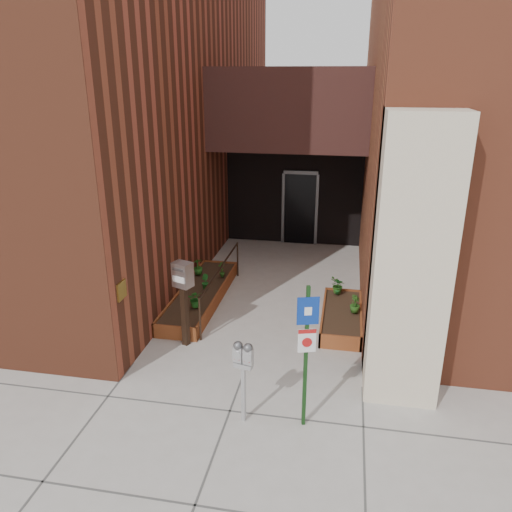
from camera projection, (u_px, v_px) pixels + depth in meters
The scene contains 15 objects.
ground at pixel (243, 375), 8.53m from camera, with size 80.00×80.00×0.00m, color #9E9991.
architecture at pixel (289, 68), 13.21m from camera, with size 20.00×14.60×10.00m.
planter_left at pixel (201, 296), 11.24m from camera, with size 0.90×3.60×0.30m.
planter_right at pixel (341, 317), 10.24m from camera, with size 0.80×2.20×0.30m.
handrail at pixel (221, 273), 10.90m from camera, with size 0.04×3.34×0.90m.
parking_meter at pixel (243, 361), 7.06m from camera, with size 0.30×0.17×1.31m.
sign_post at pixel (307, 343), 6.85m from camera, with size 0.29×0.11×2.21m.
payment_dropbox at pixel (183, 286), 9.07m from camera, with size 0.40×0.34×1.66m.
shrub_left_a at pixel (196, 299), 10.27m from camera, with size 0.33×0.33×0.36m, color #1D601B.
shrub_left_b at pixel (205, 282), 11.13m from camera, with size 0.19×0.19×0.34m, color #19581A.
shrub_left_c at pixel (198, 267), 11.94m from camera, with size 0.22×0.22×0.39m, color #225E1B.
shrub_left_d at pixel (222, 269), 11.78m from camera, with size 0.20×0.20×0.39m, color #245317.
shrub_right_a at pixel (355, 304), 10.03m from camera, with size 0.20×0.20×0.36m, color #245017.
shrub_right_b at pixel (338, 286), 10.85m from camera, with size 0.20×0.20×0.37m, color #1A5E20.
shrub_right_c at pixel (338, 286), 10.89m from camera, with size 0.33×0.33×0.37m, color #265618.
Camera 1 is at (1.55, -7.14, 4.84)m, focal length 35.00 mm.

